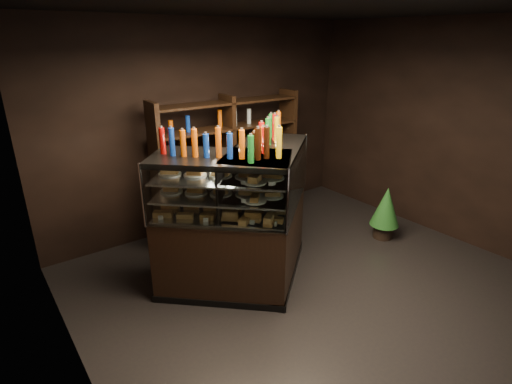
% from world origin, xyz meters
% --- Properties ---
extents(ground, '(5.00, 5.00, 0.00)m').
position_xyz_m(ground, '(0.00, 0.00, 0.00)').
color(ground, black).
rests_on(ground, ground).
extents(room_shell, '(5.02, 5.02, 3.01)m').
position_xyz_m(room_shell, '(0.00, 0.00, 1.94)').
color(room_shell, black).
rests_on(room_shell, ground).
extents(display_case, '(2.18, 1.55, 1.61)m').
position_xyz_m(display_case, '(-0.56, 0.75, 0.53)').
color(display_case, black).
rests_on(display_case, ground).
extents(food_display, '(1.73, 1.03, 0.49)m').
position_xyz_m(food_display, '(-0.56, 0.75, 1.22)').
color(food_display, '#C07544').
rests_on(food_display, display_case).
extents(bottles_top, '(1.55, 0.89, 0.30)m').
position_xyz_m(bottles_top, '(-0.56, 0.75, 1.74)').
color(bottles_top, '#147223').
rests_on(bottles_top, display_case).
extents(potted_conifer, '(0.41, 0.41, 0.88)m').
position_xyz_m(potted_conifer, '(1.68, 0.45, 0.50)').
color(potted_conifer, black).
rests_on(potted_conifer, ground).
extents(back_shelving, '(2.22, 0.50, 2.00)m').
position_xyz_m(back_shelving, '(0.07, 2.05, 0.61)').
color(back_shelving, black).
rests_on(back_shelving, ground).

